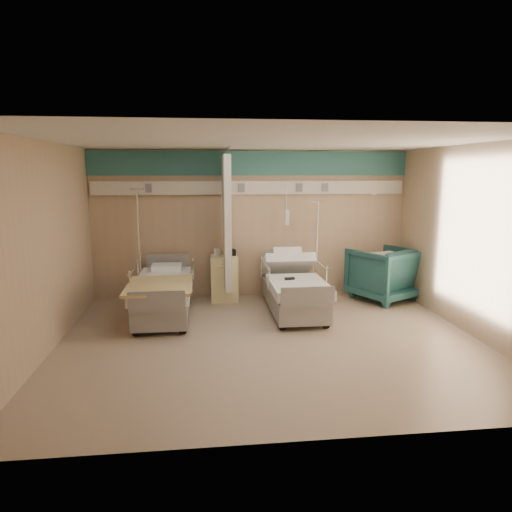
{
  "coord_description": "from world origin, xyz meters",
  "views": [
    {
      "loc": [
        -0.9,
        -6.17,
        2.4
      ],
      "look_at": [
        -0.13,
        0.6,
        1.13
      ],
      "focal_mm": 32.0,
      "sensor_mm": 36.0,
      "label": 1
    }
  ],
  "objects_px": {
    "bed_left": "(164,298)",
    "iv_stand_right": "(316,280)",
    "bed_right": "(293,294)",
    "iv_stand_left": "(141,280)",
    "bedside_cabinet": "(224,278)",
    "visitor_armchair": "(384,274)"
  },
  "relations": [
    {
      "from": "bed_left",
      "to": "iv_stand_right",
      "type": "xyz_separation_m",
      "value": [
        2.78,
        0.74,
        0.07
      ]
    },
    {
      "from": "bed_left",
      "to": "iv_stand_right",
      "type": "bearing_deg",
      "value": 14.94
    },
    {
      "from": "iv_stand_right",
      "to": "iv_stand_left",
      "type": "xyz_separation_m",
      "value": [
        -3.26,
        0.12,
        0.05
      ]
    },
    {
      "from": "iv_stand_left",
      "to": "bed_right",
      "type": "bearing_deg",
      "value": -17.79
    },
    {
      "from": "bed_right",
      "to": "bed_left",
      "type": "xyz_separation_m",
      "value": [
        -2.2,
        0.0,
        0.0
      ]
    },
    {
      "from": "bed_left",
      "to": "bedside_cabinet",
      "type": "distance_m",
      "value": 1.39
    },
    {
      "from": "bed_right",
      "to": "iv_stand_left",
      "type": "height_order",
      "value": "iv_stand_left"
    },
    {
      "from": "bedside_cabinet",
      "to": "iv_stand_left",
      "type": "bearing_deg",
      "value": -178.5
    },
    {
      "from": "bed_right",
      "to": "iv_stand_right",
      "type": "height_order",
      "value": "iv_stand_right"
    },
    {
      "from": "bed_right",
      "to": "bed_left",
      "type": "distance_m",
      "value": 2.2
    },
    {
      "from": "bedside_cabinet",
      "to": "iv_stand_right",
      "type": "bearing_deg",
      "value": -5.22
    },
    {
      "from": "iv_stand_right",
      "to": "bed_right",
      "type": "bearing_deg",
      "value": -128.05
    },
    {
      "from": "bed_left",
      "to": "iv_stand_right",
      "type": "height_order",
      "value": "iv_stand_right"
    },
    {
      "from": "bed_left",
      "to": "bedside_cabinet",
      "type": "relative_size",
      "value": 2.54
    },
    {
      "from": "bedside_cabinet",
      "to": "visitor_armchair",
      "type": "relative_size",
      "value": 0.78
    },
    {
      "from": "iv_stand_right",
      "to": "visitor_armchair",
      "type": "bearing_deg",
      "value": -6.38
    },
    {
      "from": "visitor_armchair",
      "to": "iv_stand_right",
      "type": "bearing_deg",
      "value": -33.41
    },
    {
      "from": "bed_left",
      "to": "bed_right",
      "type": "bearing_deg",
      "value": 0.0
    },
    {
      "from": "bed_right",
      "to": "bed_left",
      "type": "bearing_deg",
      "value": 180.0
    },
    {
      "from": "bedside_cabinet",
      "to": "iv_stand_right",
      "type": "distance_m",
      "value": 1.74
    },
    {
      "from": "bedside_cabinet",
      "to": "iv_stand_right",
      "type": "xyz_separation_m",
      "value": [
        1.73,
        -0.16,
        -0.04
      ]
    },
    {
      "from": "iv_stand_left",
      "to": "bedside_cabinet",
      "type": "bearing_deg",
      "value": 1.5
    }
  ]
}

